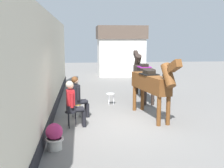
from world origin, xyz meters
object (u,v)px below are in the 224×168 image
Objects in this scene: seated_visitor_near at (73,101)px; saddled_horse_near at (152,83)px; seated_visitor_far at (78,95)px; saddled_horse_far at (143,73)px; spare_stool_white at (110,95)px; flower_planter_near at (54,136)px.

saddled_horse_near reaches higher than seated_visitor_near.
seated_visitor_near is 1.00× the size of seated_visitor_far.
saddled_horse_far is 1.87m from spare_stool_white.
seated_visitor_far is at bearing 82.57° from seated_visitor_near.
seated_visitor_far is 0.47× the size of saddled_horse_near.
flower_planter_near is (-2.93, -2.37, -0.82)m from saddled_horse_near.
saddled_horse_near is (2.54, 0.69, 0.38)m from seated_visitor_near.
seated_visitor_near is 3.02× the size of spare_stool_white.
seated_visitor_near is 2.66m from saddled_horse_near.
saddled_horse_near is 6.45× the size of spare_stool_white.
seated_visitor_far is at bearing 78.89° from flower_planter_near.
seated_visitor_far reaches higher than spare_stool_white.
seated_visitor_far is 0.46× the size of saddled_horse_far.
flower_planter_near is at bearing -101.11° from seated_visitor_far.
saddled_horse_near is (2.41, -0.29, 0.38)m from seated_visitor_far.
saddled_horse_near is 2.43m from spare_stool_white.
saddled_horse_far is 4.68× the size of flower_planter_near.
saddled_horse_far is at bearing 57.94° from flower_planter_near.
seated_visitor_near is at bearing -129.06° from saddled_horse_far.
saddled_horse_far is 6.51× the size of spare_stool_white.
seated_visitor_far is 2.17× the size of flower_planter_near.
saddled_horse_far is at bearing 29.95° from spare_stool_white.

